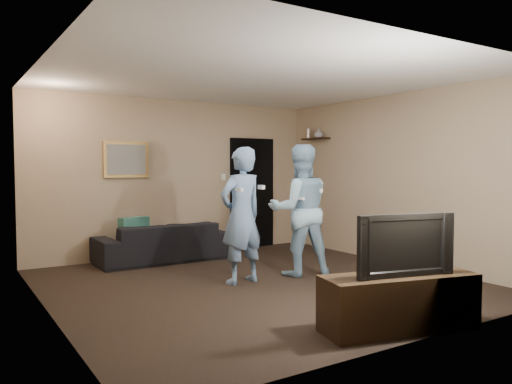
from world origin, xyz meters
TOP-DOWN VIEW (x-y plane):
  - ground at (0.00, 0.00)m, footprint 5.00×5.00m
  - ceiling at (0.00, 0.00)m, footprint 5.00×5.00m
  - wall_back at (0.00, 2.50)m, footprint 5.00×0.04m
  - wall_front at (0.00, -2.50)m, footprint 5.00×0.04m
  - wall_left at (-2.50, 0.00)m, footprint 0.04×5.00m
  - wall_right at (2.50, 0.00)m, footprint 0.04×5.00m
  - sofa at (-0.46, 2.06)m, footprint 2.07×0.82m
  - throw_pillow at (-0.92, 2.06)m, footprint 0.50×0.29m
  - painting_frame at (-0.90, 2.48)m, footprint 0.72×0.05m
  - painting_canvas at (-0.90, 2.45)m, footprint 0.62×0.01m
  - doorway at (1.45, 2.47)m, footprint 0.90×0.06m
  - light_switch at (0.85, 2.48)m, footprint 0.08×0.02m
  - wall_shelf at (2.39, 1.80)m, footprint 0.20×0.60m
  - shelf_vase at (2.39, 1.71)m, footprint 0.17×0.17m
  - shelf_figurine at (2.39, 2.01)m, footprint 0.06×0.06m
  - tv_console at (0.11, -2.22)m, footprint 1.52×0.80m
  - television at (0.11, -2.22)m, footprint 0.98×0.36m
  - wii_player_left at (-0.17, 0.12)m, footprint 0.69×0.54m
  - wii_player_right at (0.75, 0.11)m, footprint 1.06×0.95m

SIDE VIEW (x-z plane):
  - ground at x=0.00m, z-range 0.00..0.00m
  - tv_console at x=0.11m, z-range -0.01..0.51m
  - sofa at x=-0.46m, z-range 0.00..0.60m
  - throw_pillow at x=-0.92m, z-range 0.24..0.72m
  - television at x=0.11m, z-range 0.51..1.07m
  - wii_player_left at x=-0.17m, z-range 0.00..1.74m
  - wii_player_right at x=0.75m, z-range 0.00..1.79m
  - doorway at x=1.45m, z-range 0.00..2.00m
  - wall_back at x=0.00m, z-range 0.00..2.60m
  - wall_front at x=0.00m, z-range 0.00..2.60m
  - wall_left at x=-2.50m, z-range 0.00..2.60m
  - wall_right at x=2.50m, z-range 0.00..2.60m
  - light_switch at x=0.85m, z-range 1.24..1.36m
  - painting_frame at x=-0.90m, z-range 1.32..1.89m
  - painting_canvas at x=-0.90m, z-range 1.37..1.83m
  - wall_shelf at x=2.39m, z-range 1.98..2.00m
  - shelf_vase at x=2.39m, z-range 2.00..2.17m
  - shelf_figurine at x=2.39m, z-range 2.00..2.18m
  - ceiling at x=0.00m, z-range 2.58..2.62m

